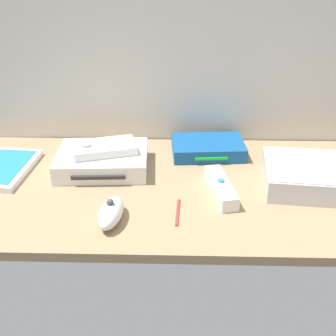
{
  "coord_description": "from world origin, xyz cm",
  "views": [
    {
      "loc": [
        1.99,
        -77.56,
        46.91
      ],
      "look_at": [
        0.0,
        0.0,
        4.0
      ],
      "focal_mm": 43.05,
      "sensor_mm": 36.0,
      "label": 1
    }
  ],
  "objects_px": {
    "mini_computer": "(304,175)",
    "remote_nunchuk": "(111,213)",
    "stylus_pen": "(178,211)",
    "game_case": "(1,168)",
    "network_router": "(208,148)",
    "remote_classic_pad": "(104,148)",
    "game_console": "(103,160)",
    "remote_wand": "(221,187)"
  },
  "relations": [
    {
      "from": "mini_computer",
      "to": "remote_nunchuk",
      "type": "distance_m",
      "value": 0.43
    },
    {
      "from": "mini_computer",
      "to": "stylus_pen",
      "type": "distance_m",
      "value": 0.3
    },
    {
      "from": "stylus_pen",
      "to": "mini_computer",
      "type": "bearing_deg",
      "value": 22.0
    },
    {
      "from": "game_case",
      "to": "network_router",
      "type": "distance_m",
      "value": 0.51
    },
    {
      "from": "remote_nunchuk",
      "to": "network_router",
      "type": "bearing_deg",
      "value": 61.62
    },
    {
      "from": "mini_computer",
      "to": "remote_classic_pad",
      "type": "distance_m",
      "value": 0.46
    },
    {
      "from": "network_router",
      "to": "game_case",
      "type": "bearing_deg",
      "value": -172.28
    },
    {
      "from": "network_router",
      "to": "remote_classic_pad",
      "type": "bearing_deg",
      "value": -165.57
    },
    {
      "from": "stylus_pen",
      "to": "remote_classic_pad",
      "type": "bearing_deg",
      "value": 133.79
    },
    {
      "from": "remote_classic_pad",
      "to": "network_router",
      "type": "bearing_deg",
      "value": 2.38
    },
    {
      "from": "game_console",
      "to": "game_case",
      "type": "bearing_deg",
      "value": -178.39
    },
    {
      "from": "game_case",
      "to": "game_console",
      "type": "bearing_deg",
      "value": 8.56
    },
    {
      "from": "remote_wand",
      "to": "network_router",
      "type": "bearing_deg",
      "value": 83.76
    },
    {
      "from": "game_console",
      "to": "network_router",
      "type": "relative_size",
      "value": 1.16
    },
    {
      "from": "game_console",
      "to": "remote_nunchuk",
      "type": "height_order",
      "value": "remote_nunchuk"
    },
    {
      "from": "remote_nunchuk",
      "to": "stylus_pen",
      "type": "bearing_deg",
      "value": 19.79
    },
    {
      "from": "game_console",
      "to": "remote_classic_pad",
      "type": "xyz_separation_m",
      "value": [
        0.01,
        0.0,
        0.03
      ]
    },
    {
      "from": "game_case",
      "to": "remote_classic_pad",
      "type": "relative_size",
      "value": 1.24
    },
    {
      "from": "remote_nunchuk",
      "to": "stylus_pen",
      "type": "relative_size",
      "value": 1.16
    },
    {
      "from": "game_console",
      "to": "network_router",
      "type": "distance_m",
      "value": 0.27
    },
    {
      "from": "mini_computer",
      "to": "network_router",
      "type": "bearing_deg",
      "value": 142.72
    },
    {
      "from": "game_console",
      "to": "stylus_pen",
      "type": "bearing_deg",
      "value": -47.86
    },
    {
      "from": "game_console",
      "to": "network_router",
      "type": "height_order",
      "value": "game_console"
    },
    {
      "from": "game_console",
      "to": "remote_nunchuk",
      "type": "relative_size",
      "value": 2.09
    },
    {
      "from": "game_case",
      "to": "remote_wand",
      "type": "xyz_separation_m",
      "value": [
        0.51,
        -0.08,
        0.01
      ]
    },
    {
      "from": "remote_classic_pad",
      "to": "mini_computer",
      "type": "bearing_deg",
      "value": -25.04
    },
    {
      "from": "remote_wand",
      "to": "remote_nunchuk",
      "type": "distance_m",
      "value": 0.24
    },
    {
      "from": "game_console",
      "to": "network_router",
      "type": "xyz_separation_m",
      "value": [
        0.26,
        0.09,
        -0.0
      ]
    },
    {
      "from": "network_router",
      "to": "remote_classic_pad",
      "type": "distance_m",
      "value": 0.27
    },
    {
      "from": "game_case",
      "to": "remote_classic_pad",
      "type": "xyz_separation_m",
      "value": [
        0.25,
        0.02,
        0.05
      ]
    },
    {
      "from": "game_console",
      "to": "game_case",
      "type": "height_order",
      "value": "game_console"
    },
    {
      "from": "game_console",
      "to": "remote_wand",
      "type": "xyz_separation_m",
      "value": [
        0.27,
        -0.1,
        -0.01
      ]
    },
    {
      "from": "remote_classic_pad",
      "to": "remote_wand",
      "type": "bearing_deg",
      "value": -38.07
    },
    {
      "from": "remote_classic_pad",
      "to": "stylus_pen",
      "type": "distance_m",
      "value": 0.26
    },
    {
      "from": "network_router",
      "to": "remote_nunchuk",
      "type": "relative_size",
      "value": 1.81
    },
    {
      "from": "mini_computer",
      "to": "remote_nunchuk",
      "type": "height_order",
      "value": "mini_computer"
    },
    {
      "from": "game_case",
      "to": "remote_nunchuk",
      "type": "distance_m",
      "value": 0.35
    },
    {
      "from": "mini_computer",
      "to": "stylus_pen",
      "type": "relative_size",
      "value": 2.07
    },
    {
      "from": "game_console",
      "to": "stylus_pen",
      "type": "distance_m",
      "value": 0.25
    },
    {
      "from": "game_case",
      "to": "remote_classic_pad",
      "type": "bearing_deg",
      "value": 8.84
    },
    {
      "from": "game_console",
      "to": "game_case",
      "type": "distance_m",
      "value": 0.24
    },
    {
      "from": "game_case",
      "to": "remote_nunchuk",
      "type": "xyz_separation_m",
      "value": [
        0.29,
        -0.19,
        0.01
      ]
    }
  ]
}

